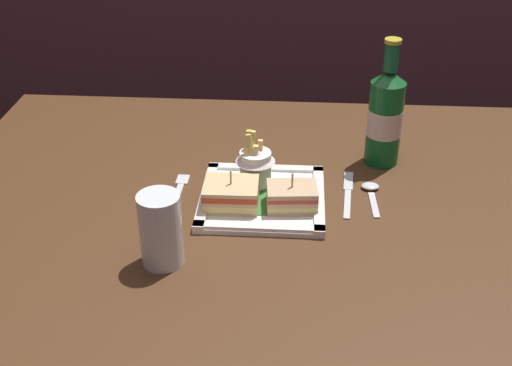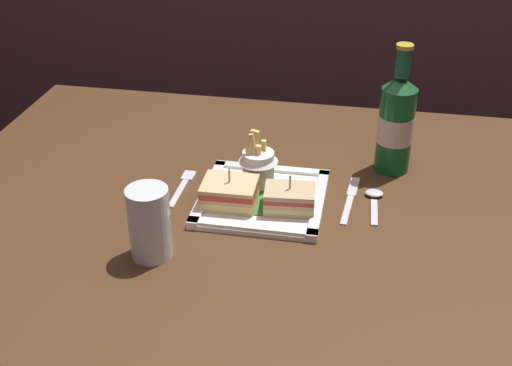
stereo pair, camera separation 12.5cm
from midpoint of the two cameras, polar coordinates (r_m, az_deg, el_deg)
dining_table at (r=1.33m, az=-3.24°, el=-5.33°), size 1.24×0.96×0.76m
square_plate at (r=1.27m, az=-2.27°, el=-1.38°), size 0.23×0.23×0.02m
sandwich_half_left at (r=1.23m, az=-5.04°, el=-1.05°), size 0.10×0.08×0.07m
sandwich_half_right at (r=1.22m, az=0.17°, el=-1.28°), size 0.10×0.07×0.07m
fries_cup at (r=1.28m, az=-2.87°, el=1.76°), size 0.08×0.08×0.11m
beer_bottle at (r=1.37m, az=8.45°, el=5.62°), size 0.07×0.07×0.27m
water_glass at (r=1.10m, az=-11.37°, el=-4.42°), size 0.07×0.07×0.13m
fork at (r=1.32m, az=-9.31°, el=-0.68°), size 0.02×0.14×0.00m
knife at (r=1.30m, az=5.16°, el=-0.85°), size 0.03×0.17×0.00m
spoon at (r=1.30m, az=7.14°, el=-0.73°), size 0.04×0.12×0.01m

